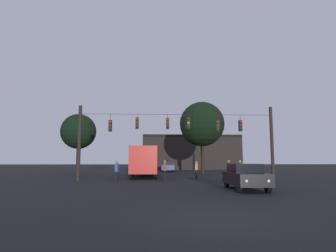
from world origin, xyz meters
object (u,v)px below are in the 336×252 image
object	(u,v)px
city_bus	(145,159)
car_far_left	(167,166)
pedestrian_crossing_right	(165,169)
pedestrian_crossing_center	(229,169)
pedestrian_crossing_left	(117,170)
pedestrian_trailing	(196,169)
tree_left_silhouette	(78,132)
tree_behind_building	(202,124)
pedestrian_near_bus	(240,170)
car_near_right	(245,176)

from	to	relation	value
city_bus	car_far_left	distance (m)	12.20
city_bus	pedestrian_crossing_right	world-z (taller)	city_bus
city_bus	pedestrian_crossing_center	size ratio (longest dim) A/B	6.40
pedestrian_crossing_left	pedestrian_trailing	xyz separation A→B (m)	(6.76, 3.88, -0.02)
tree_left_silhouette	tree_behind_building	size ratio (longest dim) A/B	0.81
car_far_left	pedestrian_trailing	distance (m)	16.11
pedestrian_crossing_center	tree_behind_building	xyz separation A→B (m)	(-0.05, 13.18, 5.40)
pedestrian_crossing_center	pedestrian_near_bus	xyz separation A→B (m)	(0.72, -0.74, -0.00)
pedestrian_crossing_center	tree_left_silhouette	xyz separation A→B (m)	(-15.85, 12.88, 4.33)
car_near_right	tree_behind_building	xyz separation A→B (m)	(0.72, 19.91, 5.58)
tree_left_silhouette	car_near_right	bearing A→B (deg)	-52.42
car_near_right	pedestrian_crossing_right	distance (m)	8.54
pedestrian_near_bus	pedestrian_crossing_center	bearing A→B (deg)	134.24
car_far_left	pedestrian_near_bus	world-z (taller)	pedestrian_near_bus
car_near_right	pedestrian_crossing_center	distance (m)	6.78
pedestrian_crossing_left	pedestrian_trailing	bearing A→B (deg)	29.82
pedestrian_crossing_center	tree_left_silhouette	size ratio (longest dim) A/B	0.23
pedestrian_crossing_right	pedestrian_near_bus	size ratio (longest dim) A/B	0.99
city_bus	pedestrian_crossing_center	bearing A→B (deg)	-44.26
city_bus	pedestrian_crossing_right	size ratio (longest dim) A/B	6.46
tree_left_silhouette	tree_behind_building	bearing A→B (deg)	1.09
car_far_left	pedestrian_crossing_right	distance (m)	18.35
city_bus	car_far_left	xyz separation A→B (m)	(2.88, 11.81, -1.07)
pedestrian_crossing_left	pedestrian_trailing	distance (m)	7.79
pedestrian_crossing_center	pedestrian_crossing_right	size ratio (longest dim) A/B	1.01
car_far_left	pedestrian_crossing_right	size ratio (longest dim) A/B	2.54
pedestrian_crossing_left	pedestrian_crossing_right	distance (m)	4.09
car_far_left	tree_behind_building	distance (m)	9.04
pedestrian_near_bus	tree_behind_building	xyz separation A→B (m)	(-0.77, 13.92, 5.40)
tree_left_silhouette	car_far_left	bearing A→B (deg)	27.41
pedestrian_crossing_center	pedestrian_trailing	xyz separation A→B (m)	(-2.30, 2.87, -0.05)
pedestrian_crossing_right	pedestrian_near_bus	world-z (taller)	pedestrian_near_bus
pedestrian_trailing	tree_behind_building	bearing A→B (deg)	77.69
pedestrian_crossing_right	tree_behind_building	xyz separation A→B (m)	(5.22, 12.65, 5.41)
city_bus	pedestrian_crossing_right	xyz separation A→B (m)	(1.95, -6.51, -0.90)
pedestrian_crossing_right	tree_behind_building	bearing A→B (deg)	67.58
pedestrian_crossing_left	pedestrian_crossing_center	world-z (taller)	pedestrian_crossing_center
pedestrian_crossing_left	pedestrian_crossing_right	xyz separation A→B (m)	(3.79, 1.54, 0.02)
city_bus	pedestrian_near_bus	bearing A→B (deg)	-44.40
pedestrian_crossing_center	car_far_left	bearing A→B (deg)	102.97
car_far_left	pedestrian_crossing_left	distance (m)	20.41
car_near_right	car_far_left	xyz separation A→B (m)	(-3.58, 25.58, 0.00)
pedestrian_crossing_left	tree_behind_building	xyz separation A→B (m)	(9.01, 14.19, 5.43)
pedestrian_crossing_left	car_far_left	bearing A→B (deg)	76.62
car_far_left	pedestrian_trailing	size ratio (longest dim) A/B	2.64
pedestrian_near_bus	tree_left_silhouette	xyz separation A→B (m)	(-16.58, 13.62, 4.34)
car_near_right	pedestrian_crossing_center	size ratio (longest dim) A/B	2.53
pedestrian_crossing_center	pedestrian_near_bus	distance (m)	1.04
pedestrian_crossing_center	pedestrian_trailing	distance (m)	3.68
pedestrian_near_bus	car_near_right	bearing A→B (deg)	-103.96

